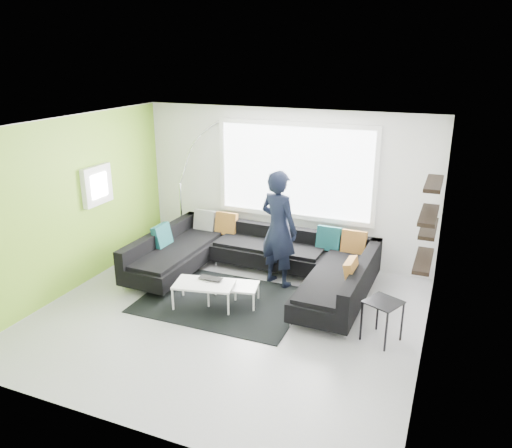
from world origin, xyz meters
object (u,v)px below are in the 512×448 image
Objects in this scene: coffee_table at (219,293)px; laptop at (209,280)px; arc_lamp at (180,183)px; person at (279,229)px; sectional_sofa at (253,264)px; side_table at (382,321)px.

laptop is at bearing 174.47° from coffee_table.
arc_lamp is at bearing 121.08° from coffee_table.
person reaches higher than coffee_table.
laptop is (-0.36, -0.89, 0.03)m from sectional_sofa.
arc_lamp is 4.79m from side_table.
person is (-1.90, 1.13, 0.69)m from side_table.
laptop is at bearing 178.78° from side_table.
sectional_sofa is 3.32× the size of coffee_table.
sectional_sofa is 2.42m from arc_lamp.
sectional_sofa reaches higher than side_table.
arc_lamp reaches higher than laptop.
coffee_table is (-0.20, -0.87, -0.17)m from sectional_sofa.
arc_lamp reaches higher than coffee_table.
side_table is 1.54× the size of laptop.
side_table reaches higher than coffee_table.
person is at bearing 49.57° from coffee_table.
sectional_sofa is 0.75m from person.
coffee_table is 1.44m from person.
laptop reaches higher than coffee_table.
side_table is (2.48, -0.07, 0.10)m from coffee_table.
side_table is at bearing -13.45° from coffee_table.
coffee_table is 0.26m from laptop.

